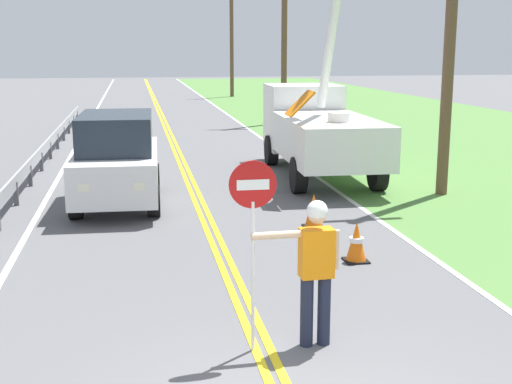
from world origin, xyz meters
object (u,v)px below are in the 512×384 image
object	(u,v)px
oncoming_suv_nearest	(117,159)
stop_sign_paddle	(253,213)
utility_bucket_truck	(317,125)
traffic_cone_mid	(313,211)
utility_pole_mid	(284,25)
utility_pole_near	(451,15)
traffic_cone_lead	(356,242)
flagger_worker	(315,264)
utility_pole_far	(232,39)

from	to	relation	value
oncoming_suv_nearest	stop_sign_paddle	bearing A→B (deg)	-78.36
utility_bucket_truck	traffic_cone_mid	distance (m)	6.11
stop_sign_paddle	utility_pole_mid	world-z (taller)	utility_pole_mid
oncoming_suv_nearest	traffic_cone_mid	xyz separation A→B (m)	(3.94, -2.96, -0.72)
traffic_cone_mid	utility_pole_near	bearing A→B (deg)	32.67
utility_pole_mid	traffic_cone_lead	world-z (taller)	utility_pole_mid
flagger_worker	utility_pole_far	bearing A→B (deg)	83.16
stop_sign_paddle	traffic_cone_lead	size ratio (longest dim) A/B	3.33
traffic_cone_lead	oncoming_suv_nearest	bearing A→B (deg)	127.65
utility_bucket_truck	oncoming_suv_nearest	distance (m)	6.25
traffic_cone_lead	flagger_worker	bearing A→B (deg)	-116.76
oncoming_suv_nearest	utility_pole_far	bearing A→B (deg)	77.52
stop_sign_paddle	oncoming_suv_nearest	distance (m)	8.64
oncoming_suv_nearest	traffic_cone_mid	distance (m)	4.98
stop_sign_paddle	utility_pole_far	world-z (taller)	utility_pole_far
utility_pole_mid	utility_pole_far	world-z (taller)	utility_pole_mid
utility_bucket_truck	oncoming_suv_nearest	bearing A→B (deg)	-153.02
utility_pole_near	traffic_cone_mid	bearing A→B (deg)	-147.33
flagger_worker	utility_bucket_truck	world-z (taller)	utility_bucket_truck
utility_pole_near	traffic_cone_lead	bearing A→B (deg)	-128.21
utility_pole_near	utility_pole_far	bearing A→B (deg)	90.39
traffic_cone_mid	traffic_cone_lead	bearing A→B (deg)	-86.62
utility_bucket_truck	utility_pole_near	bearing A→B (deg)	-53.88
utility_pole_far	traffic_cone_mid	bearing A→B (deg)	-95.67
stop_sign_paddle	utility_bucket_truck	bearing A→B (deg)	71.27
utility_pole_near	utility_pole_far	world-z (taller)	utility_pole_near
oncoming_suv_nearest	traffic_cone_mid	size ratio (longest dim) A/B	6.66
oncoming_suv_nearest	utility_pole_near	bearing A→B (deg)	-2.96
oncoming_suv_nearest	utility_pole_far	distance (m)	35.68
utility_pole_near	oncoming_suv_nearest	bearing A→B (deg)	177.04
stop_sign_paddle	utility_pole_mid	bearing A→B (deg)	76.76
utility_bucket_truck	utility_pole_far	size ratio (longest dim) A/B	0.86
flagger_worker	utility_pole_far	distance (m)	43.54
flagger_worker	traffic_cone_mid	bearing A→B (deg)	75.24
stop_sign_paddle	utility_bucket_truck	distance (m)	11.90
traffic_cone_lead	stop_sign_paddle	bearing A→B (deg)	-126.68
utility_bucket_truck	oncoming_suv_nearest	xyz separation A→B (m)	(-5.56, -2.83, -0.38)
stop_sign_paddle	utility_pole_near	xyz separation A→B (m)	(6.18, 8.03, 2.64)
flagger_worker	utility_pole_near	size ratio (longest dim) A/B	0.22
traffic_cone_lead	traffic_cone_mid	bearing A→B (deg)	93.38
utility_pole_far	traffic_cone_lead	distance (m)	40.34
flagger_worker	stop_sign_paddle	distance (m)	1.02
stop_sign_paddle	utility_pole_near	distance (m)	10.47
traffic_cone_mid	oncoming_suv_nearest	bearing A→B (deg)	143.09
flagger_worker	utility_pole_far	world-z (taller)	utility_pole_far
flagger_worker	traffic_cone_mid	world-z (taller)	flagger_worker
stop_sign_paddle	oncoming_suv_nearest	bearing A→B (deg)	101.64
utility_bucket_truck	utility_pole_near	size ratio (longest dim) A/B	0.83
oncoming_suv_nearest	traffic_cone_lead	distance (m)	6.72
utility_bucket_truck	utility_pole_far	bearing A→B (deg)	86.19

